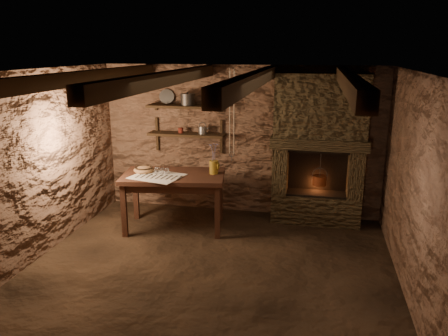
% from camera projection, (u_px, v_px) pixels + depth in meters
% --- Properties ---
extents(floor, '(4.50, 4.50, 0.00)m').
position_uv_depth(floor, '(211.00, 266.00, 5.49)').
color(floor, black).
rests_on(floor, ground).
extents(back_wall, '(4.50, 0.04, 2.40)m').
position_uv_depth(back_wall, '(240.00, 141.00, 7.05)').
color(back_wall, '#4E3324').
rests_on(back_wall, floor).
extents(front_wall, '(4.50, 0.04, 2.40)m').
position_uv_depth(front_wall, '(147.00, 247.00, 3.28)').
color(front_wall, '#4E3324').
rests_on(front_wall, floor).
extents(left_wall, '(0.04, 4.00, 2.40)m').
position_uv_depth(left_wall, '(41.00, 164.00, 5.62)').
color(left_wall, '#4E3324').
rests_on(left_wall, floor).
extents(right_wall, '(0.04, 4.00, 2.40)m').
position_uv_depth(right_wall, '(413.00, 186.00, 4.71)').
color(right_wall, '#4E3324').
rests_on(right_wall, floor).
extents(ceiling, '(4.50, 4.00, 0.04)m').
position_uv_depth(ceiling, '(210.00, 71.00, 4.85)').
color(ceiling, black).
rests_on(ceiling, back_wall).
extents(beam_far_left, '(0.14, 3.95, 0.16)m').
position_uv_depth(beam_far_left, '(87.00, 77.00, 5.18)').
color(beam_far_left, black).
rests_on(beam_far_left, ceiling).
extents(beam_mid_left, '(0.14, 3.95, 0.16)m').
position_uv_depth(beam_mid_left, '(167.00, 78.00, 4.98)').
color(beam_mid_left, black).
rests_on(beam_mid_left, ceiling).
extents(beam_mid_right, '(0.14, 3.95, 0.16)m').
position_uv_depth(beam_mid_right, '(254.00, 80.00, 4.77)').
color(beam_mid_right, black).
rests_on(beam_mid_right, ceiling).
extents(beam_far_right, '(0.14, 3.95, 0.16)m').
position_uv_depth(beam_far_right, '(349.00, 81.00, 4.57)').
color(beam_far_right, black).
rests_on(beam_far_right, ceiling).
extents(shelf_lower, '(1.25, 0.30, 0.04)m').
position_uv_depth(shelf_lower, '(187.00, 134.00, 7.05)').
color(shelf_lower, black).
rests_on(shelf_lower, back_wall).
extents(shelf_upper, '(1.25, 0.30, 0.04)m').
position_uv_depth(shelf_upper, '(186.00, 106.00, 6.93)').
color(shelf_upper, black).
rests_on(shelf_upper, back_wall).
extents(hearth, '(1.43, 0.51, 2.30)m').
position_uv_depth(hearth, '(319.00, 146.00, 6.58)').
color(hearth, '#372C1B').
rests_on(hearth, floor).
extents(work_table, '(1.61, 1.08, 0.85)m').
position_uv_depth(work_table, '(174.00, 199.00, 6.54)').
color(work_table, black).
rests_on(work_table, floor).
extents(linen_cloth, '(0.81, 0.71, 0.01)m').
position_uv_depth(linen_cloth, '(157.00, 176.00, 6.31)').
color(linen_cloth, white).
rests_on(linen_cloth, work_table).
extents(pewter_cutlery_row, '(0.62, 0.35, 0.01)m').
position_uv_depth(pewter_cutlery_row, '(157.00, 176.00, 6.29)').
color(pewter_cutlery_row, gray).
rests_on(pewter_cutlery_row, linen_cloth).
extents(drinking_glasses, '(0.22, 0.07, 0.09)m').
position_uv_depth(drinking_glasses, '(162.00, 171.00, 6.42)').
color(drinking_glasses, white).
rests_on(drinking_glasses, linen_cloth).
extents(stoneware_jug, '(0.17, 0.17, 0.46)m').
position_uv_depth(stoneware_jug, '(214.00, 161.00, 6.40)').
color(stoneware_jug, '#A47F1F').
rests_on(stoneware_jug, work_table).
extents(wooden_bowl, '(0.37, 0.37, 0.11)m').
position_uv_depth(wooden_bowl, '(144.00, 170.00, 6.52)').
color(wooden_bowl, '#AA7849').
rests_on(wooden_bowl, work_table).
extents(iron_stockpot, '(0.29, 0.29, 0.17)m').
position_uv_depth(iron_stockpot, '(188.00, 100.00, 6.90)').
color(iron_stockpot, '#2B2926').
rests_on(iron_stockpot, shelf_upper).
extents(tin_pan, '(0.26, 0.16, 0.24)m').
position_uv_depth(tin_pan, '(167.00, 97.00, 7.06)').
color(tin_pan, '#9C9C97').
rests_on(tin_pan, shelf_upper).
extents(small_kettle, '(0.20, 0.17, 0.19)m').
position_uv_depth(small_kettle, '(203.00, 130.00, 6.97)').
color(small_kettle, '#9C9C97').
rests_on(small_kettle, shelf_lower).
extents(rusty_tin, '(0.10, 0.10, 0.08)m').
position_uv_depth(rusty_tin, '(181.00, 130.00, 7.05)').
color(rusty_tin, '#601B13').
rests_on(rusty_tin, shelf_lower).
extents(red_pot, '(0.26, 0.26, 0.54)m').
position_uv_depth(red_pot, '(319.00, 180.00, 6.66)').
color(red_pot, maroon).
rests_on(red_pot, hearth).
extents(hanging_ropes, '(0.08, 0.08, 1.20)m').
position_uv_depth(hanging_ropes, '(232.00, 112.00, 5.99)').
color(hanging_ropes, tan).
rests_on(hanging_ropes, ceiling).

